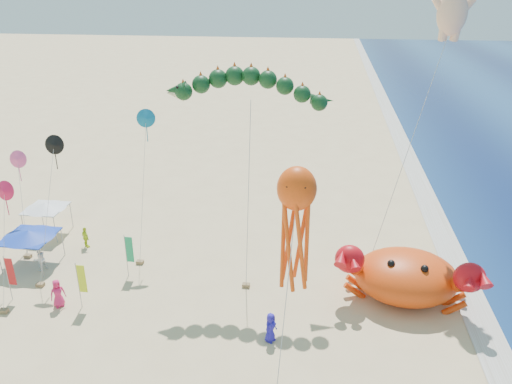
# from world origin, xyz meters

# --- Properties ---
(ground) EXTENTS (320.00, 320.00, 0.00)m
(ground) POSITION_xyz_m (0.00, 0.00, 0.00)
(ground) COLOR #D1B784
(ground) RESTS_ON ground
(foam_strip) EXTENTS (320.00, 320.00, 0.00)m
(foam_strip) POSITION_xyz_m (12.00, 0.00, 0.01)
(foam_strip) COLOR silver
(foam_strip) RESTS_ON ground
(crab_inflatable) EXTENTS (8.80, 6.39, 3.86)m
(crab_inflatable) POSITION_xyz_m (7.72, 1.12, 1.70)
(crab_inflatable) COLOR #E03F0B
(crab_inflatable) RESTS_ON ground
(dragon_kite) EXTENTS (10.20, 3.99, 13.66)m
(dragon_kite) POSITION_xyz_m (-2.67, 3.43, 12.53)
(dragon_kite) COLOR #0D3316
(dragon_kite) RESTS_ON ground
(cherub_kite) EXTENTS (5.17, 4.15, 19.45)m
(cherub_kite) POSITION_xyz_m (9.73, 8.07, 17.41)
(cherub_kite) COLOR #FFC09B
(cherub_kite) RESTS_ON ground
(octopus_kite) EXTENTS (1.87, 5.04, 11.07)m
(octopus_kite) POSITION_xyz_m (0.94, -5.51, 8.41)
(octopus_kite) COLOR #ED470C
(octopus_kite) RESTS_ON ground
(canopy_blue) EXTENTS (3.62, 3.62, 2.71)m
(canopy_blue) POSITION_xyz_m (-18.11, 1.77, 2.44)
(canopy_blue) COLOR gray
(canopy_blue) RESTS_ON ground
(canopy_white) EXTENTS (3.17, 3.17, 2.71)m
(canopy_white) POSITION_xyz_m (-19.45, 6.38, 2.44)
(canopy_white) COLOR gray
(canopy_white) RESTS_ON ground
(feather_flags) EXTENTS (10.31, 3.90, 3.20)m
(feather_flags) POSITION_xyz_m (-15.01, -0.93, 2.01)
(feather_flags) COLOR gray
(feather_flags) RESTS_ON ground
(beachgoers) EXTENTS (24.55, 9.80, 1.87)m
(beachgoers) POSITION_xyz_m (-9.35, -0.40, 0.91)
(beachgoers) COLOR silver
(beachgoers) RESTS_ON ground
(small_kites) EXTENTS (11.04, 9.28, 10.72)m
(small_kites) POSITION_xyz_m (-15.79, 2.79, 7.29)
(small_kites) COLOR black
(small_kites) RESTS_ON ground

